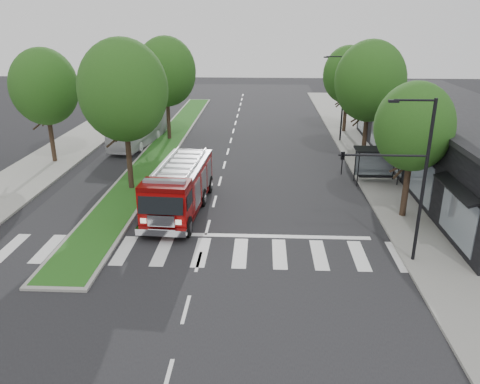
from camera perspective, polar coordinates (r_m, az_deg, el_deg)
name	(u,v)px	position (r m, az deg, el deg)	size (l,w,h in m)	color
ground	(208,227)	(26.85, -3.96, -4.32)	(140.00, 140.00, 0.00)	black
sidewalk_right	(386,174)	(37.20, 17.40, 2.09)	(5.00, 80.00, 0.15)	gray
sidewalk_left	(38,169)	(40.00, -23.37, 2.59)	(5.00, 80.00, 0.15)	gray
median	(166,144)	(44.55, -9.06, 5.77)	(3.00, 50.00, 0.15)	gray
storefront_row	(452,144)	(37.96, 24.40, 5.37)	(8.00, 30.00, 5.00)	black
bus_shelter	(377,156)	(34.60, 16.38, 4.25)	(3.20, 1.60, 2.61)	black
tree_right_near	(414,127)	(28.11, 20.44, 7.44)	(4.40, 4.40, 8.05)	black
tree_right_mid	(370,81)	(39.40, 15.57, 12.88)	(5.60, 5.60, 9.72)	black
tree_right_far	(348,75)	(49.22, 13.04, 13.74)	(5.00, 5.00, 8.73)	black
tree_median_near	(123,90)	(31.80, -14.05, 11.92)	(5.80, 5.80, 10.16)	black
tree_median_far	(166,72)	(45.33, -9.02, 14.28)	(5.60, 5.60, 9.72)	black
tree_left_mid	(44,87)	(40.29, -22.75, 11.74)	(5.20, 5.20, 9.16)	black
streetlight_right_near	(406,171)	(22.69, 19.56, 2.41)	(4.08, 0.22, 8.00)	black
streetlight_right_far	(342,95)	(45.29, 12.29, 11.50)	(2.11, 0.20, 8.00)	black
fire_engine	(179,188)	(28.70, -7.40, 0.49)	(3.27, 9.19, 3.14)	#590404
city_bus	(139,129)	(45.22, -12.18, 7.51)	(2.35, 10.04, 2.80)	silver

